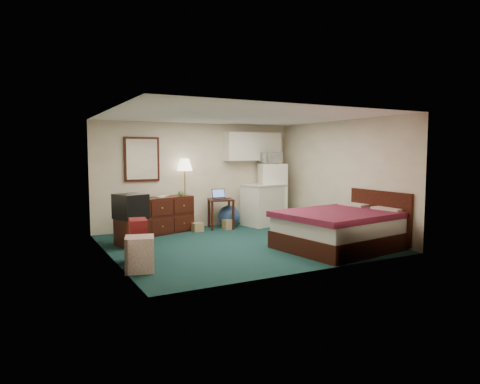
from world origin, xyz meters
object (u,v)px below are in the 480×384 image
dresser (166,215)px  tv_stand (133,232)px  kitchen_counter (263,205)px  suitcase (138,241)px  floor_lamp (185,194)px  fridge (272,194)px  bed (341,230)px  desk (221,214)px

dresser → tv_stand: 1.45m
kitchen_counter → suitcase: kitchen_counter is taller
floor_lamp → kitchen_counter: floor_lamp is taller
fridge → bed: size_ratio=0.70×
desk → floor_lamp: bearing=174.4°
desk → fridge: (1.46, 0.03, 0.41)m
fridge → suitcase: (-4.00, -2.25, -0.40)m
bed → dresser: bearing=120.2°
desk → suitcase: 3.38m
bed → tv_stand: size_ratio=3.81×
desk → suitcase: suitcase is taller
dresser → suitcase: 2.62m
floor_lamp → suitcase: size_ratio=2.33×
dresser → kitchen_counter: size_ratio=1.20×
suitcase → tv_stand: bearing=90.0°
floor_lamp → kitchen_counter: bearing=-11.1°
kitchen_counter → fridge: (0.34, 0.11, 0.27)m
dresser → tv_stand: (-1.01, -1.03, -0.14)m
kitchen_counter → bed: (-0.04, -2.91, -0.15)m
tv_stand → fridge: bearing=1.0°
kitchen_counter → fridge: fridge is taller
fridge → suitcase: fridge is taller
floor_lamp → tv_stand: floor_lamp is taller
fridge → desk: bearing=-162.0°
dresser → floor_lamp: (0.53, 0.20, 0.42)m
floor_lamp → suitcase: bearing=-125.1°
kitchen_counter → dresser: bearing=164.3°
fridge → tv_stand: bearing=-148.9°
dresser → bed: 3.92m
floor_lamp → kitchen_counter: 1.97m
dresser → bed: bearing=-69.7°
kitchen_counter → suitcase: (-3.67, -2.14, -0.14)m
kitchen_counter → fridge: size_ratio=0.65×
desk → bed: bearing=-55.2°
floor_lamp → suitcase: floor_lamp is taller
bed → suitcase: suitcase is taller
dresser → desk: size_ratio=1.68×
floor_lamp → fridge: 2.26m
fridge → bed: bearing=-80.2°
bed → suitcase: size_ratio=3.05×
desk → kitchen_counter: (1.12, -0.08, 0.14)m
floor_lamp → suitcase: (-1.76, -2.51, -0.47)m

